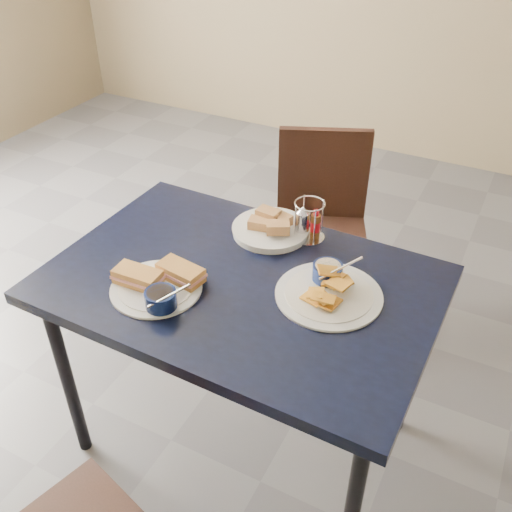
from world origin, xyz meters
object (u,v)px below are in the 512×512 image
at_px(dining_table, 241,297).
at_px(chair_far, 328,215).
at_px(sandwich_plate, 159,284).
at_px(bread_basket, 271,228).
at_px(plantain_plate, 328,287).
at_px(condiment_caddy, 307,223).

height_order(dining_table, chair_far, chair_far).
height_order(sandwich_plate, bread_basket, sandwich_plate).
xyz_separation_m(plantain_plate, bread_basket, (-0.29, 0.21, 0.00)).
distance_m(chair_far, sandwich_plate, 1.08).
bearing_deg(plantain_plate, sandwich_plate, -153.88).
bearing_deg(chair_far, dining_table, -87.34).
bearing_deg(plantain_plate, chair_far, 109.95).
bearing_deg(condiment_caddy, plantain_plate, -54.69).
xyz_separation_m(sandwich_plate, bread_basket, (0.16, 0.42, -0.00)).
distance_m(dining_table, condiment_caddy, 0.34).
distance_m(dining_table, sandwich_plate, 0.26).
distance_m(dining_table, bread_basket, 0.28).
relative_size(chair_far, condiment_caddy, 6.20).
relative_size(bread_basket, condiment_caddy, 1.88).
relative_size(chair_far, sandwich_plate, 2.81).
distance_m(dining_table, plantain_plate, 0.28).
bearing_deg(plantain_plate, dining_table, -166.42).
bearing_deg(chair_far, plantain_plate, -70.05).
bearing_deg(bread_basket, chair_far, 90.96).
relative_size(dining_table, plantain_plate, 3.76).
distance_m(plantain_plate, condiment_caddy, 0.29).
distance_m(bread_basket, condiment_caddy, 0.13).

